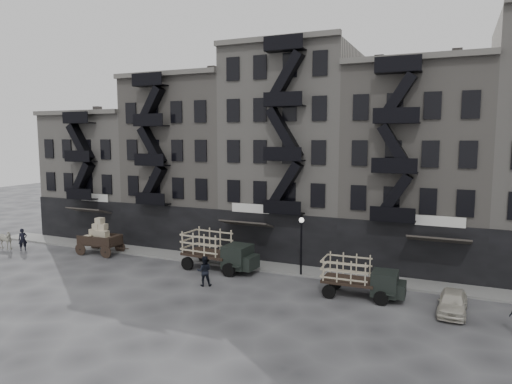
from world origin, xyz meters
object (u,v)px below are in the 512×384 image
at_px(horse, 3,240).
at_px(pedestrian_mid, 204,271).
at_px(car_east, 453,302).
at_px(stake_truck_east, 360,275).
at_px(pedestrian_west, 23,240).
at_px(stake_truck_west, 218,248).
at_px(wagon, 99,234).

height_order(horse, pedestrian_mid, pedestrian_mid).
bearing_deg(car_east, pedestrian_mid, -172.12).
distance_m(horse, stake_truck_east, 31.36).
bearing_deg(pedestrian_west, pedestrian_mid, -61.29).
relative_size(horse, stake_truck_east, 0.40).
distance_m(horse, pedestrian_west, 1.97).
relative_size(stake_truck_west, pedestrian_mid, 2.92).
bearing_deg(pedestrian_mid, car_east, 157.17).
bearing_deg(pedestrian_mid, stake_truck_east, 162.79).
xyz_separation_m(horse, stake_truck_east, (31.35, 0.45, 0.57)).
relative_size(stake_truck_west, stake_truck_east, 1.17).
xyz_separation_m(horse, pedestrian_west, (1.91, 0.43, 0.12)).
bearing_deg(pedestrian_west, car_east, -56.42).
height_order(stake_truck_west, pedestrian_mid, stake_truck_west).
bearing_deg(pedestrian_west, wagon, -41.41).
bearing_deg(horse, car_east, -93.60).
xyz_separation_m(stake_truck_east, pedestrian_mid, (-10.01, -1.95, -0.42)).
bearing_deg(stake_truck_east, pedestrian_mid, -170.41).
relative_size(stake_truck_east, car_east, 1.34).
height_order(stake_truck_east, pedestrian_mid, stake_truck_east).
bearing_deg(car_east, wagon, 177.85).
distance_m(stake_truck_east, car_east, 5.38).
bearing_deg(car_east, stake_truck_east, 177.06).
distance_m(wagon, pedestrian_mid, 12.99).
xyz_separation_m(car_east, pedestrian_mid, (-15.31, -1.44, 0.37)).
distance_m(car_east, pedestrian_mid, 15.38).
bearing_deg(wagon, pedestrian_west, -168.73).
bearing_deg(car_east, pedestrian_west, -178.30).
bearing_deg(stake_truck_west, horse, -169.68).
height_order(stake_truck_east, pedestrian_west, stake_truck_east).
relative_size(stake_truck_west, car_east, 1.57).
height_order(wagon, stake_truck_east, wagon).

